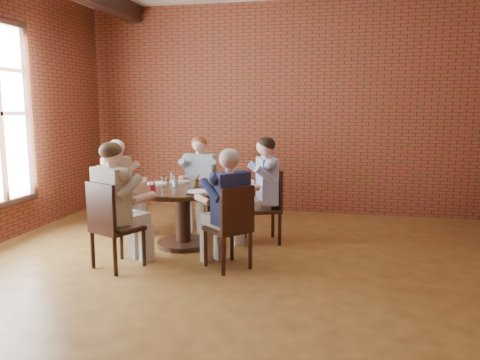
% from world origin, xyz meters
% --- Properties ---
extents(floor, '(7.00, 7.00, 0.00)m').
position_xyz_m(floor, '(0.00, 0.00, 0.00)').
color(floor, olive).
rests_on(floor, ground).
extents(wall_back, '(7.00, 0.00, 7.00)m').
position_xyz_m(wall_back, '(0.00, 3.50, 1.70)').
color(wall_back, brown).
rests_on(wall_back, ground).
extents(dining_table, '(1.32, 1.32, 0.75)m').
position_xyz_m(dining_table, '(-0.90, 1.22, 0.53)').
color(dining_table, black).
rests_on(dining_table, floor).
extents(chair_a, '(0.57, 0.57, 0.95)m').
position_xyz_m(chair_a, '(0.12, 1.63, 0.51)').
color(chair_a, black).
rests_on(chair_a, floor).
extents(diner_a, '(0.82, 0.75, 1.35)m').
position_xyz_m(diner_a, '(0.04, 1.60, 0.68)').
color(diner_a, '#3C499D').
rests_on(diner_a, floor).
extents(chair_b, '(0.45, 0.45, 0.92)m').
position_xyz_m(chair_b, '(-0.99, 2.27, 0.50)').
color(chair_b, black).
rests_on(chair_b, floor).
extents(diner_b, '(0.57, 0.67, 1.31)m').
position_xyz_m(diner_b, '(-0.99, 2.19, 0.65)').
color(diner_b, gray).
rests_on(diner_b, floor).
extents(chair_c, '(0.52, 0.52, 0.91)m').
position_xyz_m(chair_c, '(-2.02, 1.66, 0.50)').
color(chair_c, black).
rests_on(chair_c, floor).
extents(diner_c, '(0.76, 0.69, 1.29)m').
position_xyz_m(diner_c, '(-1.95, 1.63, 0.64)').
color(diner_c, brown).
rests_on(diner_c, floor).
extents(chair_d, '(0.59, 0.59, 0.96)m').
position_xyz_m(chair_d, '(-1.37, 0.23, 0.52)').
color(chair_d, black).
rests_on(chair_d, floor).
extents(diner_d, '(0.79, 0.85, 1.37)m').
position_xyz_m(diner_d, '(-1.33, 0.32, 0.69)').
color(diner_d, gray).
rests_on(diner_d, floor).
extents(chair_e, '(0.58, 0.58, 0.92)m').
position_xyz_m(chair_e, '(-0.10, 0.50, 0.50)').
color(chair_e, black).
rests_on(chair_e, floor).
extents(diner_e, '(0.81, 0.80, 1.30)m').
position_xyz_m(diner_e, '(-0.16, 0.56, 0.65)').
color(diner_e, '#181F43').
rests_on(diner_e, floor).
extents(plate_a, '(0.26, 0.26, 0.01)m').
position_xyz_m(plate_a, '(-0.46, 1.44, 0.76)').
color(plate_a, white).
rests_on(plate_a, dining_table).
extents(plate_b, '(0.26, 0.26, 0.01)m').
position_xyz_m(plate_b, '(-1.06, 1.58, 0.76)').
color(plate_b, white).
rests_on(plate_b, dining_table).
extents(plate_c, '(0.26, 0.26, 0.01)m').
position_xyz_m(plate_c, '(-1.31, 1.41, 0.76)').
color(plate_c, white).
rests_on(plate_c, dining_table).
extents(plate_d, '(0.26, 0.26, 0.01)m').
position_xyz_m(plate_d, '(-0.60, 0.94, 0.76)').
color(plate_d, white).
rests_on(plate_d, dining_table).
extents(glass_a, '(0.07, 0.07, 0.14)m').
position_xyz_m(glass_a, '(-0.68, 1.28, 0.82)').
color(glass_a, white).
rests_on(glass_a, dining_table).
extents(glass_b, '(0.07, 0.07, 0.14)m').
position_xyz_m(glass_b, '(-0.76, 1.35, 0.82)').
color(glass_b, white).
rests_on(glass_b, dining_table).
extents(glass_c, '(0.07, 0.07, 0.14)m').
position_xyz_m(glass_c, '(-1.12, 1.49, 0.82)').
color(glass_c, white).
rests_on(glass_c, dining_table).
extents(glass_d, '(0.07, 0.07, 0.14)m').
position_xyz_m(glass_d, '(-1.00, 1.25, 0.82)').
color(glass_d, white).
rests_on(glass_d, dining_table).
extents(glass_e, '(0.07, 0.07, 0.14)m').
position_xyz_m(glass_e, '(-1.11, 1.14, 0.82)').
color(glass_e, white).
rests_on(glass_e, dining_table).
extents(glass_f, '(0.07, 0.07, 0.14)m').
position_xyz_m(glass_f, '(-1.12, 0.81, 0.82)').
color(glass_f, white).
rests_on(glass_f, dining_table).
extents(smartphone, '(0.09, 0.16, 0.01)m').
position_xyz_m(smartphone, '(-0.66, 0.82, 0.75)').
color(smartphone, black).
rests_on(smartphone, dining_table).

